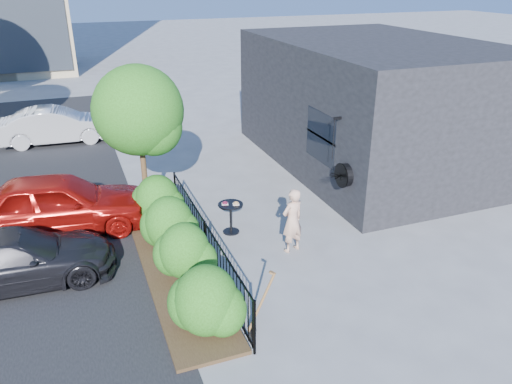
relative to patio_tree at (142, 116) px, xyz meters
name	(u,v)px	position (x,y,z in m)	size (l,w,h in m)	color
ground	(269,253)	(2.24, -2.76, -2.76)	(120.00, 120.00, 0.00)	gray
shop_building	(372,103)	(7.73, 1.74, -0.76)	(6.22, 9.00, 4.00)	black
fence	(206,243)	(0.74, -2.76, -2.20)	(0.05, 6.05, 1.10)	black
planting_bed	(175,270)	(0.04, -2.76, -2.72)	(1.30, 6.00, 0.08)	#382616
shrubs	(177,240)	(0.14, -2.66, -2.06)	(1.10, 5.60, 1.24)	#225513
patio_tree	(142,116)	(0.00, 0.00, 0.00)	(2.20, 2.20, 3.94)	#3F2B19
cafe_table	(231,213)	(1.73, -1.50, -2.23)	(0.62, 0.62, 0.83)	black
woman	(292,221)	(2.77, -2.84, -1.99)	(0.57, 0.37, 1.55)	tan
shovel	(260,309)	(0.98, -5.36, -2.18)	(0.53, 0.17, 1.34)	brown
car_red	(58,203)	(-2.20, 0.13, -2.02)	(1.75, 4.34, 1.48)	#A1110D
car_silver	(56,125)	(-2.15, 7.59, -2.09)	(1.42, 4.06, 1.34)	silver
car_darkgrey	(14,259)	(-3.12, -2.01, -2.18)	(1.63, 4.01, 1.16)	black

